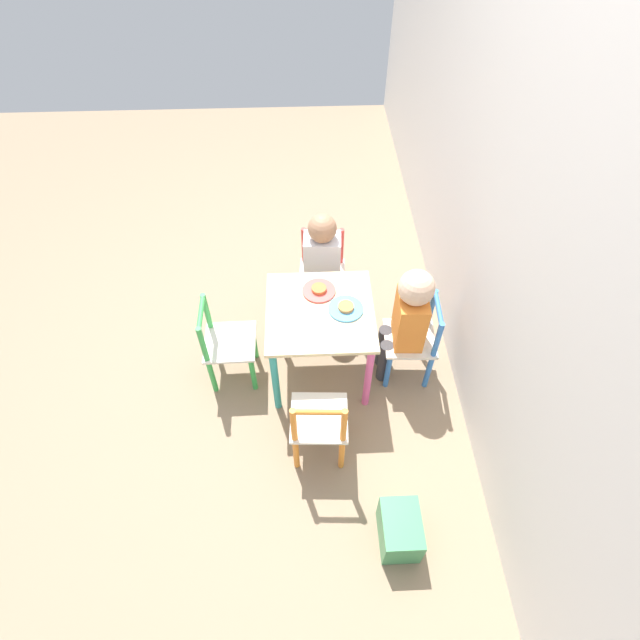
{
  "coord_description": "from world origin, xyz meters",
  "views": [
    {
      "loc": [
        1.59,
        -0.07,
        2.3
      ],
      "look_at": [
        0.0,
        0.0,
        0.42
      ],
      "focal_mm": 28.0,
      "sensor_mm": 36.0,
      "label": 1
    }
  ],
  "objects_px": {
    "child_back": "(407,316)",
    "storage_bin": "(400,530)",
    "kids_table": "(320,322)",
    "plate_back": "(346,308)",
    "plate_left": "(319,290)",
    "chair_green": "(226,344)",
    "chair_red": "(322,274)",
    "chair_blue": "(414,341)",
    "chair_orange": "(319,424)",
    "child_left": "(322,261)"
  },
  "relations": [
    {
      "from": "kids_table",
      "to": "chair_green",
      "type": "bearing_deg",
      "value": -89.1
    },
    {
      "from": "chair_orange",
      "to": "child_back",
      "type": "xyz_separation_m",
      "value": [
        -0.46,
        0.45,
        0.19
      ]
    },
    {
      "from": "chair_red",
      "to": "plate_left",
      "type": "xyz_separation_m",
      "value": [
        0.36,
        -0.03,
        0.24
      ]
    },
    {
      "from": "chair_blue",
      "to": "storage_bin",
      "type": "relative_size",
      "value": 2.37
    },
    {
      "from": "chair_orange",
      "to": "plate_back",
      "type": "bearing_deg",
      "value": -104.19
    },
    {
      "from": "chair_red",
      "to": "chair_orange",
      "type": "xyz_separation_m",
      "value": [
        0.97,
        -0.06,
        0.0
      ]
    },
    {
      "from": "plate_left",
      "to": "chair_orange",
      "type": "bearing_deg",
      "value": -2.34
    },
    {
      "from": "child_left",
      "to": "chair_red",
      "type": "bearing_deg",
      "value": 90.0
    },
    {
      "from": "kids_table",
      "to": "child_back",
      "type": "relative_size",
      "value": 0.71
    },
    {
      "from": "chair_blue",
      "to": "plate_left",
      "type": "distance_m",
      "value": 0.56
    },
    {
      "from": "chair_blue",
      "to": "child_back",
      "type": "relative_size",
      "value": 0.71
    },
    {
      "from": "chair_blue",
      "to": "child_back",
      "type": "height_order",
      "value": "child_back"
    },
    {
      "from": "chair_blue",
      "to": "chair_orange",
      "type": "height_order",
      "value": "same"
    },
    {
      "from": "chair_blue",
      "to": "plate_left",
      "type": "bearing_deg",
      "value": -104.19
    },
    {
      "from": "kids_table",
      "to": "chair_green",
      "type": "relative_size",
      "value": 1.0
    },
    {
      "from": "kids_table",
      "to": "chair_orange",
      "type": "relative_size",
      "value": 1.0
    },
    {
      "from": "chair_blue",
      "to": "chair_red",
      "type": "height_order",
      "value": "same"
    },
    {
      "from": "chair_blue",
      "to": "chair_red",
      "type": "distance_m",
      "value": 0.68
    },
    {
      "from": "chair_green",
      "to": "child_back",
      "type": "relative_size",
      "value": 0.71
    },
    {
      "from": "chair_orange",
      "to": "kids_table",
      "type": "bearing_deg",
      "value": -90.0
    },
    {
      "from": "kids_table",
      "to": "storage_bin",
      "type": "relative_size",
      "value": 2.38
    },
    {
      "from": "storage_bin",
      "to": "child_back",
      "type": "bearing_deg",
      "value": 172.18
    },
    {
      "from": "child_left",
      "to": "storage_bin",
      "type": "height_order",
      "value": "child_left"
    },
    {
      "from": "chair_blue",
      "to": "kids_table",
      "type": "bearing_deg",
      "value": -90.0
    },
    {
      "from": "child_back",
      "to": "storage_bin",
      "type": "distance_m",
      "value": 0.97
    },
    {
      "from": "child_back",
      "to": "storage_bin",
      "type": "relative_size",
      "value": 3.35
    },
    {
      "from": "child_back",
      "to": "child_left",
      "type": "relative_size",
      "value": 1.04
    },
    {
      "from": "chair_green",
      "to": "plate_back",
      "type": "bearing_deg",
      "value": -90.18
    },
    {
      "from": "chair_red",
      "to": "plate_left",
      "type": "bearing_deg",
      "value": -91.35
    },
    {
      "from": "child_back",
      "to": "storage_bin",
      "type": "bearing_deg",
      "value": -4.91
    },
    {
      "from": "plate_left",
      "to": "storage_bin",
      "type": "relative_size",
      "value": 0.75
    },
    {
      "from": "child_left",
      "to": "chair_green",
      "type": "bearing_deg",
      "value": -136.22
    },
    {
      "from": "chair_blue",
      "to": "plate_left",
      "type": "relative_size",
      "value": 3.16
    },
    {
      "from": "plate_back",
      "to": "plate_left",
      "type": "distance_m",
      "value": 0.18
    },
    {
      "from": "plate_left",
      "to": "chair_green",
      "type": "bearing_deg",
      "value": -74.77
    },
    {
      "from": "kids_table",
      "to": "chair_orange",
      "type": "bearing_deg",
      "value": -2.93
    },
    {
      "from": "chair_blue",
      "to": "chair_green",
      "type": "xyz_separation_m",
      "value": [
        -0.02,
        -0.97,
        0.0
      ]
    },
    {
      "from": "chair_red",
      "to": "chair_green",
      "type": "xyz_separation_m",
      "value": [
        0.49,
        -0.52,
        0.0
      ]
    },
    {
      "from": "plate_left",
      "to": "kids_table",
      "type": "bearing_deg",
      "value": -0.0
    },
    {
      "from": "kids_table",
      "to": "child_left",
      "type": "distance_m",
      "value": 0.42
    },
    {
      "from": "kids_table",
      "to": "chair_orange",
      "type": "height_order",
      "value": "chair_orange"
    },
    {
      "from": "child_back",
      "to": "plate_left",
      "type": "bearing_deg",
      "value": -106.08
    },
    {
      "from": "plate_back",
      "to": "child_back",
      "type": "bearing_deg",
      "value": 85.88
    },
    {
      "from": "chair_blue",
      "to": "plate_back",
      "type": "bearing_deg",
      "value": -91.0
    },
    {
      "from": "child_left",
      "to": "storage_bin",
      "type": "xyz_separation_m",
      "value": [
        1.34,
        0.27,
        -0.32
      ]
    },
    {
      "from": "chair_red",
      "to": "storage_bin",
      "type": "height_order",
      "value": "chair_red"
    },
    {
      "from": "child_left",
      "to": "storage_bin",
      "type": "relative_size",
      "value": 3.21
    },
    {
      "from": "chair_green",
      "to": "child_back",
      "type": "xyz_separation_m",
      "value": [
        0.01,
        0.91,
        0.19
      ]
    },
    {
      "from": "kids_table",
      "to": "plate_back",
      "type": "height_order",
      "value": "plate_back"
    },
    {
      "from": "child_back",
      "to": "plate_back",
      "type": "distance_m",
      "value": 0.3
    }
  ]
}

